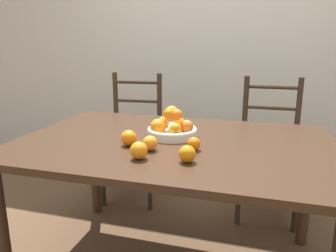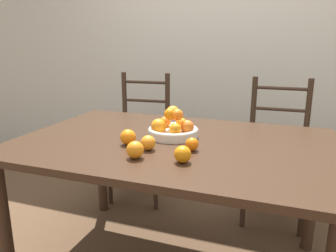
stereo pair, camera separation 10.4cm
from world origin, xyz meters
name	(u,v)px [view 1 (the left image)]	position (x,y,z in m)	size (l,w,h in m)	color
wall_back	(218,38)	(0.00, 1.55, 1.30)	(8.00, 0.06, 2.60)	beige
dining_table	(174,157)	(0.00, 0.00, 0.68)	(1.63, 1.08, 0.77)	#382316
fruit_bowl	(172,128)	(-0.03, 0.07, 0.82)	(0.27, 0.27, 0.17)	silver
orange_loose_0	(187,154)	(0.14, -0.29, 0.81)	(0.07, 0.07, 0.07)	orange
orange_loose_1	(129,138)	(-0.19, -0.14, 0.81)	(0.08, 0.08, 0.08)	orange
orange_loose_2	(139,150)	(-0.07, -0.31, 0.81)	(0.08, 0.08, 0.08)	orange
orange_loose_3	(194,144)	(0.13, -0.12, 0.80)	(0.06, 0.06, 0.06)	orange
orange_loose_4	(150,143)	(-0.07, -0.18, 0.80)	(0.07, 0.07, 0.07)	orange
chair_left	(134,141)	(-0.56, 0.81, 0.48)	(0.45, 0.44, 1.02)	#382619
chair_right	(269,153)	(0.50, 0.81, 0.48)	(0.43, 0.41, 1.02)	#382619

